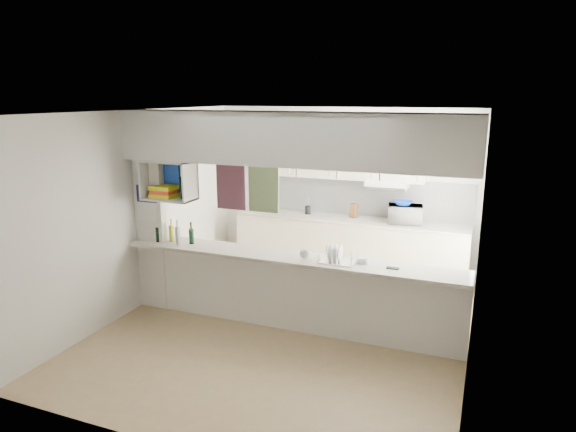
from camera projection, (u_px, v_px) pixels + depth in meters
The scene contains 16 objects.
floor at pixel (287, 327), 6.31m from camera, with size 4.80×4.80×0.00m, color #9B845A.
ceiling at pixel (287, 112), 5.71m from camera, with size 4.80×4.80×0.00m, color white.
wall_back at pixel (343, 190), 8.18m from camera, with size 4.20×4.20×0.00m, color silver.
wall_left at pixel (139, 210), 6.76m from camera, with size 4.80×4.80×0.00m, color silver.
wall_right at pixel (478, 243), 5.26m from camera, with size 4.80×4.80×0.00m, color silver.
servery_partition at pixel (274, 193), 5.99m from camera, with size 4.20×0.50×2.60m.
cubby_shelf at pixel (169, 183), 6.42m from camera, with size 0.65×0.35×0.50m.
kitchen_run at pixel (347, 224), 7.99m from camera, with size 3.60×0.63×2.24m.
microwave at pixel (405, 214), 7.59m from camera, with size 0.50×0.34×0.27m, color white.
bowl at pixel (403, 203), 7.54m from camera, with size 0.27×0.27×0.07m, color #0E33A1.
dish_rack at pixel (338, 255), 5.84m from camera, with size 0.39×0.30×0.21m.
cup at pixel (305, 254), 5.94m from camera, with size 0.11×0.11×0.09m, color white.
wine_bottles at pixel (175, 234), 6.59m from camera, with size 0.51×0.14×0.32m.
plastic_tubs at pixel (365, 261), 5.80m from camera, with size 0.49×0.18×0.07m.
utensil_jar at pixel (308, 210), 8.20m from camera, with size 0.09×0.09×0.13m, color black.
knife_block at pixel (354, 211), 7.95m from camera, with size 0.11×0.09×0.22m, color #55371D.
Camera 1 is at (2.15, -5.41, 2.78)m, focal length 32.00 mm.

